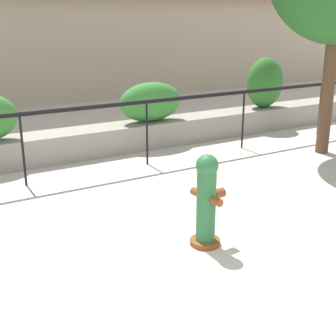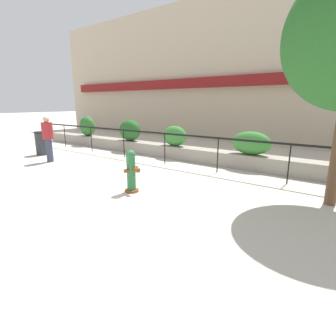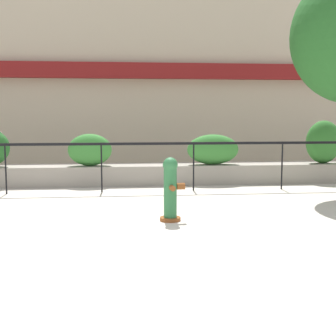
% 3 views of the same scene
% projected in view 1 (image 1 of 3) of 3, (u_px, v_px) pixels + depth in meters
% --- Properties ---
extents(planter_wall_low, '(18.00, 0.70, 0.50)m').
position_uv_depth(planter_wall_low, '(9.00, 153.00, 8.11)').
color(planter_wall_low, gray).
rests_on(planter_wall_low, ground).
extents(fence_railing_segment, '(15.00, 0.05, 1.15)m').
position_uv_depth(fence_railing_segment, '(20.00, 121.00, 6.97)').
color(fence_railing_segment, black).
rests_on(fence_railing_segment, ground).
extents(hedge_bush_3, '(1.34, 0.58, 0.78)m').
position_uv_depth(hedge_bush_3, '(151.00, 102.00, 9.28)').
color(hedge_bush_3, '#387F33').
rests_on(hedge_bush_3, planter_wall_low).
extents(hedge_bush_4, '(0.95, 0.62, 1.13)m').
position_uv_depth(hedge_bush_4, '(265.00, 83.00, 10.67)').
color(hedge_bush_4, '#2D6B28').
rests_on(hedge_bush_4, planter_wall_low).
extents(fire_hydrant, '(0.45, 0.48, 1.08)m').
position_uv_depth(fire_hydrant, '(206.00, 200.00, 5.23)').
color(fire_hydrant, brown).
rests_on(fire_hydrant, ground).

